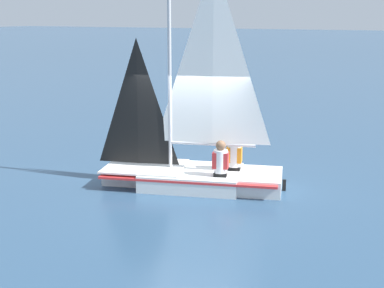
# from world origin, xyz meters

# --- Properties ---
(ground_plane) EXTENTS (260.00, 260.00, 0.00)m
(ground_plane) POSITION_xyz_m (0.00, 0.00, 0.00)
(ground_plane) COLOR #2D4C6B
(sailboat_main) EXTENTS (2.63, 4.23, 5.05)m
(sailboat_main) POSITION_xyz_m (0.00, -0.02, 0.67)
(sailboat_main) COLOR white
(sailboat_main) RESTS_ON ground_plane
(sailor_helm) EXTENTS (0.37, 0.40, 1.16)m
(sailor_helm) POSITION_xyz_m (-0.13, -0.77, 0.62)
(sailor_helm) COLOR black
(sailor_helm) RESTS_ON ground_plane
(sailor_crew) EXTENTS (0.37, 0.40, 1.16)m
(sailor_crew) POSITION_xyz_m (0.44, -0.84, 0.63)
(sailor_crew) COLOR black
(sailor_crew) RESTS_ON ground_plane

